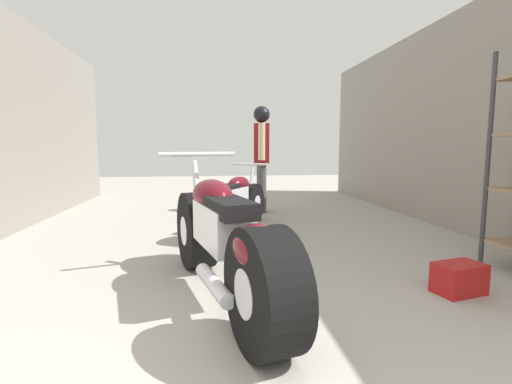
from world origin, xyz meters
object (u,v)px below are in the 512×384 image
mechanic_in_blue (262,149)px  motorcycle_maroon_cruiser (223,241)px  red_toolbox (459,278)px  motorcycle_black_naked (231,204)px

mechanic_in_blue → motorcycle_maroon_cruiser: bearing=-102.3°
motorcycle_maroon_cruiser → red_toolbox: bearing=-2.8°
motorcycle_black_naked → red_toolbox: 2.66m
motorcycle_maroon_cruiser → red_toolbox: size_ratio=6.29×
mechanic_in_blue → red_toolbox: size_ratio=4.95×
motorcycle_maroon_cruiser → red_toolbox: motorcycle_maroon_cruiser is taller
motorcycle_maroon_cruiser → motorcycle_black_naked: bearing=85.1°
mechanic_in_blue → red_toolbox: bearing=-75.2°
motorcycle_black_naked → red_toolbox: bearing=-55.9°
motorcycle_maroon_cruiser → motorcycle_black_naked: 2.13m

